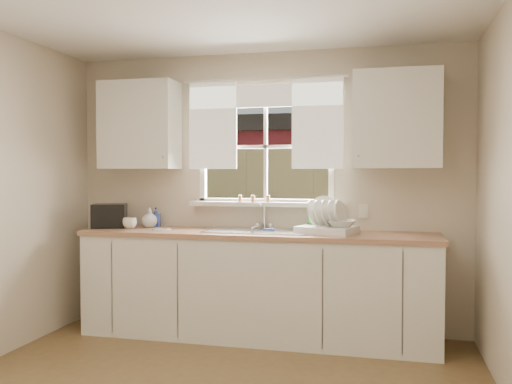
% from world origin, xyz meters
% --- Properties ---
extents(room_walls, '(3.62, 4.02, 2.50)m').
position_xyz_m(room_walls, '(0.00, -0.07, 1.24)').
color(room_walls, beige).
rests_on(room_walls, ground).
extents(window, '(1.38, 0.16, 1.06)m').
position_xyz_m(window, '(0.00, 2.00, 1.49)').
color(window, white).
rests_on(window, room_walls).
extents(curtains, '(1.50, 0.03, 0.81)m').
position_xyz_m(curtains, '(0.00, 1.95, 1.93)').
color(curtains, white).
rests_on(curtains, room_walls).
extents(base_cabinets, '(3.00, 0.62, 0.87)m').
position_xyz_m(base_cabinets, '(0.00, 1.68, 0.43)').
color(base_cabinets, silver).
rests_on(base_cabinets, ground).
extents(countertop, '(3.04, 0.65, 0.04)m').
position_xyz_m(countertop, '(0.00, 1.68, 0.89)').
color(countertop, '#A77453').
rests_on(countertop, base_cabinets).
extents(upper_cabinet_left, '(0.70, 0.33, 0.80)m').
position_xyz_m(upper_cabinet_left, '(-1.15, 1.82, 1.85)').
color(upper_cabinet_left, silver).
rests_on(upper_cabinet_left, room_walls).
extents(upper_cabinet_right, '(0.70, 0.33, 0.80)m').
position_xyz_m(upper_cabinet_right, '(1.15, 1.82, 1.85)').
color(upper_cabinet_right, silver).
rests_on(upper_cabinet_right, room_walls).
extents(wall_outlet, '(0.08, 0.01, 0.12)m').
position_xyz_m(wall_outlet, '(0.88, 1.99, 1.08)').
color(wall_outlet, beige).
rests_on(wall_outlet, room_walls).
extents(sill_jars, '(0.30, 0.04, 0.06)m').
position_xyz_m(sill_jars, '(-0.09, 1.94, 1.18)').
color(sill_jars, brown).
rests_on(sill_jars, window).
extents(backyard, '(20.00, 10.00, 6.13)m').
position_xyz_m(backyard, '(0.58, 8.42, 3.46)').
color(backyard, '#335421').
rests_on(backyard, ground).
extents(sink, '(0.88, 0.52, 0.40)m').
position_xyz_m(sink, '(0.00, 1.71, 0.84)').
color(sink, '#B7B7BC').
rests_on(sink, countertop).
extents(dish_rack, '(0.53, 0.45, 0.31)m').
position_xyz_m(dish_rack, '(0.59, 1.69, 0.99)').
color(dish_rack, white).
rests_on(dish_rack, countertop).
extents(bowl, '(0.24, 0.24, 0.06)m').
position_xyz_m(bowl, '(0.72, 1.64, 1.00)').
color(bowl, beige).
rests_on(bowl, dish_rack).
extents(soap_bottle_a, '(0.12, 0.12, 0.27)m').
position_xyz_m(soap_bottle_a, '(0.46, 1.83, 1.04)').
color(soap_bottle_a, '#2C872C').
rests_on(soap_bottle_a, countertop).
extents(soap_bottle_b, '(0.10, 0.10, 0.18)m').
position_xyz_m(soap_bottle_b, '(-1.02, 1.89, 1.00)').
color(soap_bottle_b, blue).
rests_on(soap_bottle_b, countertop).
extents(soap_bottle_c, '(0.18, 0.18, 0.18)m').
position_xyz_m(soap_bottle_c, '(-1.05, 1.79, 1.00)').
color(soap_bottle_c, beige).
rests_on(soap_bottle_c, countertop).
extents(saucer, '(0.16, 0.16, 0.01)m').
position_xyz_m(saucer, '(-0.85, 1.62, 0.92)').
color(saucer, silver).
rests_on(saucer, countertop).
extents(cup, '(0.14, 0.14, 0.10)m').
position_xyz_m(cup, '(-1.17, 1.65, 0.96)').
color(cup, white).
rests_on(cup, countertop).
extents(black_appliance, '(0.37, 0.34, 0.22)m').
position_xyz_m(black_appliance, '(-1.40, 1.70, 1.02)').
color(black_appliance, black).
rests_on(black_appliance, countertop).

